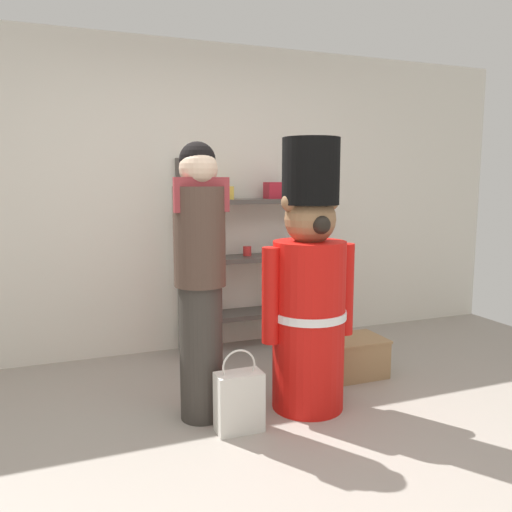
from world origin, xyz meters
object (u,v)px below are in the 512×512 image
Objects in this scene: shopping_bag at (239,401)px; display_crate at (355,356)px; person_shopper at (200,274)px; teddy_bear_guard at (309,290)px; merchandise_shelf at (249,251)px.

shopping_bag is 1.19× the size of display_crate.
shopping_bag is at bearing -58.12° from person_shopper.
teddy_bear_guard is at bearing 15.86° from shopping_bag.
person_shopper is 1.50m from display_crate.
merchandise_shelf is 0.96× the size of teddy_bear_guard.
merchandise_shelf is 3.95× the size of display_crate.
teddy_bear_guard reaches higher than merchandise_shelf.
teddy_bear_guard is 0.94m from display_crate.
teddy_bear_guard is 3.47× the size of shopping_bag.
shopping_bag is at bearing -112.58° from merchandise_shelf.
display_crate is (0.59, 0.37, -0.63)m from teddy_bear_guard.
person_shopper is at bearing -122.23° from merchandise_shelf.
shopping_bag is (-0.61, -1.46, -0.66)m from merchandise_shelf.
person_shopper is at bearing 171.52° from teddy_bear_guard.
shopping_bag is (0.16, -0.25, -0.72)m from person_shopper.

